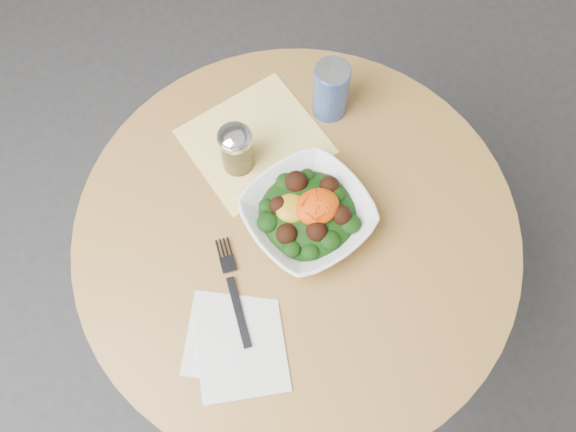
# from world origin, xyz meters

# --- Properties ---
(ground) EXTENTS (6.00, 6.00, 0.00)m
(ground) POSITION_xyz_m (0.00, 0.00, 0.00)
(ground) COLOR #313234
(ground) RESTS_ON ground
(table) EXTENTS (0.90, 0.90, 0.75)m
(table) POSITION_xyz_m (0.00, 0.00, 0.55)
(table) COLOR black
(table) RESTS_ON ground
(cloth_napkin) EXTENTS (0.29, 0.27, 0.00)m
(cloth_napkin) POSITION_xyz_m (0.02, 0.22, 0.75)
(cloth_napkin) COLOR yellow
(cloth_napkin) RESTS_ON table
(paper_napkins) EXTENTS (0.23, 0.25, 0.00)m
(paper_napkins) POSITION_xyz_m (-0.21, -0.15, 0.75)
(paper_napkins) COLOR silver
(paper_napkins) RESTS_ON table
(salad_bowl) EXTENTS (0.28, 0.28, 0.09)m
(salad_bowl) POSITION_xyz_m (0.03, 0.01, 0.78)
(salad_bowl) COLOR white
(salad_bowl) RESTS_ON table
(fork) EXTENTS (0.07, 0.22, 0.00)m
(fork) POSITION_xyz_m (-0.16, -0.05, 0.76)
(fork) COLOR black
(fork) RESTS_ON table
(spice_shaker) EXTENTS (0.07, 0.07, 0.12)m
(spice_shaker) POSITION_xyz_m (-0.04, 0.19, 0.81)
(spice_shaker) COLOR silver
(spice_shaker) RESTS_ON table
(beverage_can) EXTENTS (0.07, 0.07, 0.14)m
(beverage_can) POSITION_xyz_m (0.20, 0.22, 0.82)
(beverage_can) COLOR #0D2795
(beverage_can) RESTS_ON table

